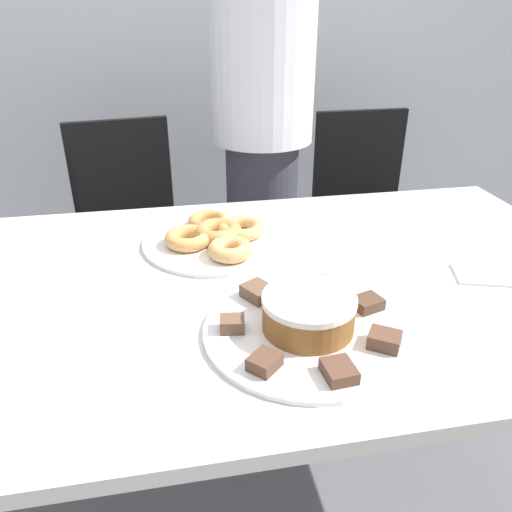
% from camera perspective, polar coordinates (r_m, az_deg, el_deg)
% --- Properties ---
extents(ground_plane, '(12.00, 12.00, 0.00)m').
position_cam_1_polar(ground_plane, '(1.62, 1.21, -26.02)').
color(ground_plane, slate).
extents(table, '(1.62, 0.96, 0.74)m').
position_cam_1_polar(table, '(1.16, 1.53, -6.05)').
color(table, silver).
rests_on(table, ground_plane).
extents(person_standing, '(0.35, 0.35, 1.72)m').
position_cam_1_polar(person_standing, '(1.78, 0.72, 14.62)').
color(person_standing, '#383842').
rests_on(person_standing, ground_plane).
extents(office_chair_left, '(0.50, 0.50, 0.89)m').
position_cam_1_polar(office_chair_left, '(2.06, -13.90, 1.19)').
color(office_chair_left, black).
rests_on(office_chair_left, ground_plane).
extents(office_chair_right, '(0.44, 0.44, 0.89)m').
position_cam_1_polar(office_chair_right, '(2.21, 12.39, 3.24)').
color(office_chair_right, black).
rests_on(office_chair_right, ground_plane).
extents(plate_cake, '(0.39, 0.39, 0.01)m').
position_cam_1_polar(plate_cake, '(0.95, 5.91, -8.39)').
color(plate_cake, white).
rests_on(plate_cake, table).
extents(plate_donuts, '(0.39, 0.39, 0.01)m').
position_cam_1_polar(plate_donuts, '(1.28, -4.31, 1.80)').
color(plate_donuts, white).
rests_on(plate_donuts, table).
extents(frosted_cake, '(0.17, 0.17, 0.07)m').
position_cam_1_polar(frosted_cake, '(0.92, 6.03, -6.42)').
color(frosted_cake, brown).
rests_on(frosted_cake, plate_cake).
extents(lamington_0, '(0.07, 0.06, 0.02)m').
position_cam_1_polar(lamington_0, '(1.01, 12.61, -5.28)').
color(lamington_0, '#513828').
rests_on(lamington_0, plate_cake).
extents(lamington_1, '(0.06, 0.07, 0.02)m').
position_cam_1_polar(lamington_1, '(1.05, 6.61, -3.26)').
color(lamington_1, '#513828').
rests_on(lamington_1, plate_cake).
extents(lamington_2, '(0.07, 0.08, 0.03)m').
position_cam_1_polar(lamington_2, '(1.02, 0.22, -4.12)').
color(lamington_2, brown).
rests_on(lamington_2, plate_cake).
extents(lamington_3, '(0.05, 0.04, 0.03)m').
position_cam_1_polar(lamington_3, '(0.93, -2.73, -7.76)').
color(lamington_3, brown).
rests_on(lamington_3, plate_cake).
extents(lamington_4, '(0.07, 0.07, 0.02)m').
position_cam_1_polar(lamington_4, '(0.84, 0.98, -12.01)').
color(lamington_4, brown).
rests_on(lamington_4, plate_cake).
extents(lamington_5, '(0.05, 0.06, 0.02)m').
position_cam_1_polar(lamington_5, '(0.84, 9.47, -12.84)').
color(lamington_5, brown).
rests_on(lamington_5, plate_cake).
extents(lamington_6, '(0.07, 0.07, 0.03)m').
position_cam_1_polar(lamington_6, '(0.91, 14.47, -9.25)').
color(lamington_6, brown).
rests_on(lamington_6, plate_cake).
extents(donut_0, '(0.12, 0.12, 0.04)m').
position_cam_1_polar(donut_0, '(1.27, -4.35, 2.79)').
color(donut_0, '#D18E4C').
rests_on(donut_0, plate_donuts).
extents(donut_1, '(0.12, 0.12, 0.04)m').
position_cam_1_polar(donut_1, '(1.25, -7.75, 2.03)').
color(donut_1, tan).
rests_on(donut_1, plate_donuts).
extents(donut_2, '(0.11, 0.11, 0.04)m').
position_cam_1_polar(donut_2, '(1.18, -2.95, 0.75)').
color(donut_2, '#E5AD66').
rests_on(donut_2, plate_donuts).
extents(donut_3, '(0.12, 0.12, 0.03)m').
position_cam_1_polar(donut_3, '(1.30, -1.68, 3.19)').
color(donut_3, '#E5AD66').
rests_on(donut_3, plate_donuts).
extents(donut_4, '(0.11, 0.11, 0.03)m').
position_cam_1_polar(donut_4, '(1.35, -5.43, 4.01)').
color(donut_4, '#D18E4C').
rests_on(donut_4, plate_donuts).
extents(napkin, '(0.14, 0.12, 0.01)m').
position_cam_1_polar(napkin, '(1.23, 24.33, -1.98)').
color(napkin, white).
rests_on(napkin, table).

